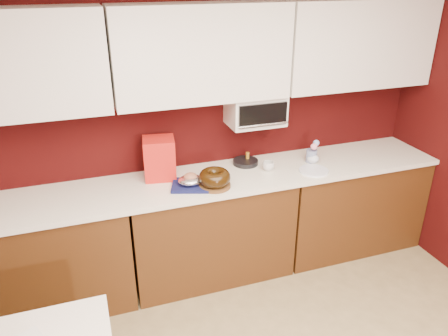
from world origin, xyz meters
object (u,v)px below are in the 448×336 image
flower_vase (313,156)px  toaster_oven (255,109)px  blue_jar (311,156)px  bundt_cake (215,177)px  pandoro_box (159,158)px  coffee_mug (268,165)px  foil_ham_nest (191,180)px

flower_vase → toaster_oven: bearing=161.8°
blue_jar → bundt_cake: bearing=-169.0°
pandoro_box → coffee_mug: (0.87, -0.16, -0.12)m
toaster_oven → bundt_cake: size_ratio=1.86×
bundt_cake → toaster_oven: bearing=35.2°
foil_ham_nest → blue_jar: blue_jar is taller
coffee_mug → blue_jar: 0.42m
foil_ham_nest → pandoro_box: bearing=127.6°
toaster_oven → foil_ham_nest: 0.80m
toaster_oven → flower_vase: bearing=-18.2°
bundt_cake → coffee_mug: bearing=15.9°
foil_ham_nest → flower_vase: flower_vase is taller
foil_ham_nest → toaster_oven: bearing=22.4°
toaster_oven → flower_vase: size_ratio=3.66×
bundt_cake → foil_ham_nest: bundt_cake is taller
pandoro_box → bundt_cake: bearing=-31.3°
pandoro_box → coffee_mug: bearing=-1.2°
blue_jar → flower_vase: size_ratio=0.90×
bundt_cake → coffee_mug: size_ratio=2.67×
toaster_oven → bundt_cake: (-0.45, -0.32, -0.40)m
pandoro_box → flower_vase: (1.29, -0.14, -0.10)m
bundt_cake → flower_vase: bearing=9.8°
toaster_oven → coffee_mug: size_ratio=4.96×
foil_ham_nest → blue_jar: size_ratio=1.71×
foil_ham_nest → flower_vase: bearing=5.1°
coffee_mug → toaster_oven: bearing=108.1°
toaster_oven → foil_ham_nest: bearing=-157.6°
coffee_mug → bundt_cake: bearing=-164.1°
blue_jar → flower_vase: bearing=-74.8°
foil_ham_nest → blue_jar: 1.11m
coffee_mug → flower_vase: size_ratio=0.74×
coffee_mug → flower_vase: flower_vase is taller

